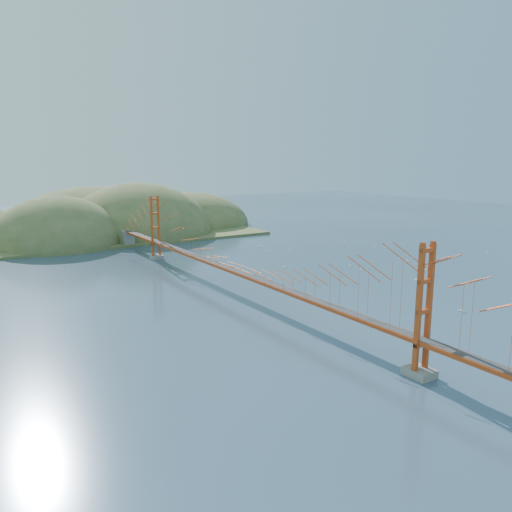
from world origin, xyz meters
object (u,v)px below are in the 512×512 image
bridge (239,245)px  sailboat_2 (468,284)px  sailboat_0 (350,265)px  sailboat_1 (283,267)px

bridge → sailboat_2: bearing=-22.6°
sailboat_2 → sailboat_0: sailboat_0 is taller
bridge → sailboat_2: size_ratio=161.86×
sailboat_1 → sailboat_0: bearing=-27.2°
sailboat_0 → sailboat_2: bearing=-73.2°
bridge → sailboat_1: size_ratio=157.66×
bridge → sailboat_2: (31.47, -13.07, -6.87)m
sailboat_2 → sailboat_0: size_ratio=0.87×
bridge → sailboat_1: bearing=35.7°
sailboat_0 → sailboat_1: bearing=152.8°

